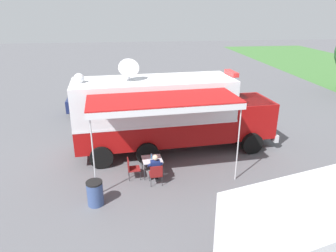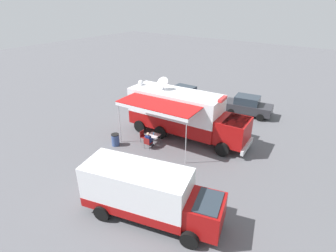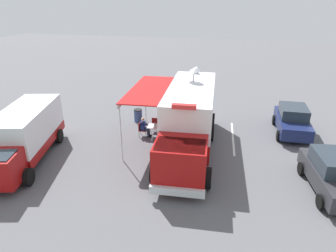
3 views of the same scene
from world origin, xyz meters
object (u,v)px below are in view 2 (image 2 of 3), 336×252
car_far_corner (248,106)px  folding_chair_at_table (148,142)px  seated_responder (149,139)px  trash_bin (115,140)px  support_truck (147,194)px  command_truck (183,113)px  water_bottle (154,134)px  car_behind_truck (185,95)px  folding_chair_beside_table (143,135)px  folding_table (154,136)px

car_far_corner → folding_chair_at_table: bearing=-19.0°
seated_responder → trash_bin: seated_responder is taller
folding_chair_at_table → support_truck: 6.64m
command_truck → water_bottle: bearing=-24.9°
car_behind_truck → car_far_corner: size_ratio=0.96×
folding_chair_at_table → folding_chair_beside_table: size_ratio=1.00×
folding_chair_at_table → car_far_corner: 10.74m
car_behind_truck → seated_responder: bearing=16.9°
command_truck → folding_chair_at_table: (3.15, -0.97, -1.43)m
folding_table → car_behind_truck: car_behind_truck is taller
folding_table → folding_chair_beside_table: 0.88m
seated_responder → support_truck: (5.24, 4.23, 0.73)m
trash_bin → seated_responder: bearing=118.3°
seated_responder → car_far_corner: size_ratio=0.28×
folding_chair_at_table → support_truck: size_ratio=0.12×
seated_responder → trash_bin: (1.19, -2.21, -0.20)m
folding_chair_at_table → trash_bin: bearing=-65.8°
seated_responder → trash_bin: 2.52m
water_bottle → car_behind_truck: (-8.39, -2.66, 0.05)m
command_truck → folding_chair_beside_table: size_ratio=11.09×
folding_chair_at_table → car_far_corner: size_ratio=0.20×
folding_table → trash_bin: trash_bin is taller
folding_table → seated_responder: 0.62m
folding_chair_beside_table → trash_bin: size_ratio=0.96×
command_truck → folding_chair_at_table: 3.60m
folding_chair_at_table → car_behind_truck: 9.64m
command_truck → folding_chair_beside_table: bearing=-37.0°
command_truck → folding_chair_at_table: bearing=-17.2°
folding_chair_beside_table → car_far_corner: bearing=155.1°
folding_chair_beside_table → seated_responder: size_ratio=0.70×
seated_responder → folding_chair_at_table: bearing=4.4°
folding_table → folding_chair_at_table: folding_chair_at_table is taller
folding_table → folding_chair_at_table: 0.82m
trash_bin → car_behind_truck: size_ratio=0.22×
seated_responder → folding_chair_beside_table: bearing=-115.2°
water_bottle → car_far_corner: car_far_corner is taller
folding_chair_at_table → car_far_corner: (-10.15, 3.49, 0.37)m
water_bottle → folding_chair_beside_table: 0.92m
command_truck → car_far_corner: size_ratio=2.19×
command_truck → car_far_corner: (-7.00, 2.51, -1.06)m
command_truck → seated_responder: bearing=-18.5°
water_bottle → folding_chair_at_table: size_ratio=0.26×
seated_responder → car_behind_truck: bearing=-163.1°
water_bottle → trash_bin: water_bottle is taller
folding_chair_beside_table → seated_responder: bearing=64.8°
command_truck → car_far_corner: 7.51m
folding_chair_beside_table → trash_bin: bearing=-38.6°
command_truck → car_behind_truck: 7.21m
support_truck → car_far_corner: 15.23m
folding_chair_at_table → car_behind_truck: (-9.23, -2.75, 0.37)m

